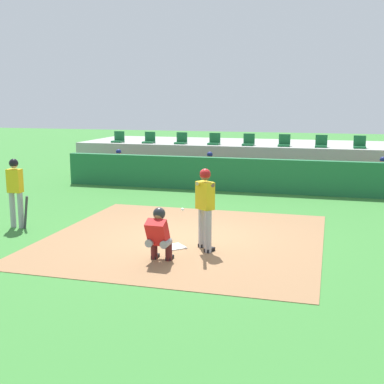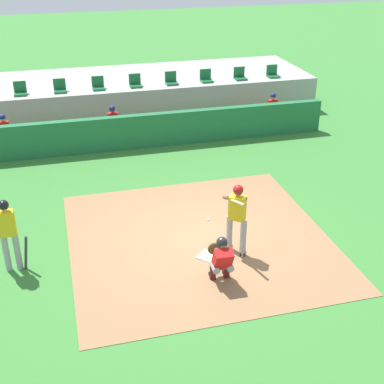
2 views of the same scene
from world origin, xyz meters
TOP-DOWN VIEW (x-y plane):
  - ground_plane at (0.00, 0.00)m, footprint 80.00×80.00m
  - dirt_infield at (0.00, 0.00)m, footprint 6.40×6.40m
  - home_plate at (0.00, -0.80)m, footprint 0.62×0.62m
  - batter_at_plate at (0.69, -0.77)m, footprint 0.52×0.91m
  - catcher_crouched at (-0.00, -1.78)m, footprint 0.49×1.70m
  - on_deck_batter at (-4.44, -0.14)m, footprint 0.58×0.23m
  - dugout_wall at (0.00, 6.50)m, footprint 13.00×0.30m
  - dugout_bench at (0.00, 7.50)m, footprint 11.80×0.44m
  - dugout_player_0 at (-4.94, 7.34)m, footprint 0.49×0.70m
  - dugout_player_1 at (-1.17, 7.34)m, footprint 0.49×0.70m
  - dugout_player_2 at (5.04, 7.34)m, footprint 0.49×0.70m
  - stands_platform at (0.00, 10.90)m, footprint 15.00×4.40m
  - stadium_seat_0 at (-5.78, 9.38)m, footprint 0.46×0.46m
  - stadium_seat_1 at (-4.33, 9.38)m, footprint 0.46×0.46m
  - stadium_seat_2 at (-2.89, 9.38)m, footprint 0.46×0.46m
  - stadium_seat_3 at (-1.44, 9.38)m, footprint 0.46×0.46m
  - stadium_seat_4 at (0.00, 9.38)m, footprint 0.46×0.46m
  - stadium_seat_5 at (1.44, 9.38)m, footprint 0.46×0.46m
  - stadium_seat_6 at (2.89, 9.38)m, footprint 0.46×0.46m
  - stadium_seat_7 at (4.33, 9.38)m, footprint 0.46×0.46m

SIDE VIEW (x-z plane):
  - ground_plane at x=0.00m, z-range 0.00..0.00m
  - dirt_infield at x=0.00m, z-range 0.00..0.01m
  - home_plate at x=0.00m, z-range 0.01..0.04m
  - dugout_bench at x=0.00m, z-range 0.00..0.45m
  - dugout_wall at x=0.00m, z-range 0.00..1.20m
  - catcher_crouched at x=0.00m, z-range 0.05..1.17m
  - dugout_player_0 at x=-4.94m, z-range 0.02..1.32m
  - dugout_player_1 at x=-1.17m, z-range 0.02..1.32m
  - dugout_player_2 at x=5.04m, z-range 0.02..1.32m
  - stands_platform at x=0.00m, z-range 0.00..1.40m
  - on_deck_batter at x=-4.44m, z-range 0.13..1.91m
  - batter_at_plate at x=0.69m, z-range 0.13..1.94m
  - stadium_seat_0 at x=-5.78m, z-range 1.29..1.77m
  - stadium_seat_1 at x=-4.33m, z-range 1.29..1.77m
  - stadium_seat_2 at x=-2.89m, z-range 1.29..1.77m
  - stadium_seat_3 at x=-1.44m, z-range 1.29..1.77m
  - stadium_seat_4 at x=0.00m, z-range 1.29..1.77m
  - stadium_seat_5 at x=1.44m, z-range 1.29..1.77m
  - stadium_seat_6 at x=2.89m, z-range 1.29..1.77m
  - stadium_seat_7 at x=4.33m, z-range 1.29..1.77m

